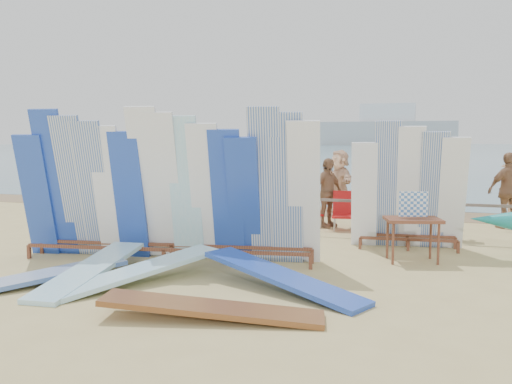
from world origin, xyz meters
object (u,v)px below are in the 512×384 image
(beachgoer_5, at_px, (339,182))
(beachgoer_8, at_px, (441,195))
(side_surfboard_rack, at_px, (409,192))
(beachgoer_4, at_px, (327,193))
(beach_chair_right, at_px, (310,217))
(flat_board_e, at_px, (36,285))
(vendor_table, at_px, (412,238))
(main_surfboard_rack, at_px, (167,192))
(beachgoer_10, at_px, (509,190))
(beachgoer_1, at_px, (165,186))
(beachgoer_11, at_px, (125,183))
(flat_board_c, at_px, (212,319))
(flat_board_b, at_px, (139,283))
(flat_board_a, at_px, (90,280))
(stroller, at_px, (420,217))
(beachgoer_3, at_px, (247,187))
(beachgoer_extra_1, at_px, (146,186))
(beach_chair_left, at_px, (345,219))
(flat_board_d, at_px, (282,291))

(beachgoer_5, height_order, beachgoer_8, beachgoer_5)
(side_surfboard_rack, height_order, beachgoer_4, side_surfboard_rack)
(beach_chair_right, bearing_deg, flat_board_e, -143.53)
(beachgoer_5, bearing_deg, beachgoer_8, 5.55)
(vendor_table, bearing_deg, beach_chair_right, 112.47)
(main_surfboard_rack, bearing_deg, beachgoer_10, 33.89)
(beachgoer_1, bearing_deg, beachgoer_8, 67.25)
(beachgoer_1, xyz_separation_m, beachgoer_11, (-2.24, 1.49, -0.09))
(flat_board_c, bearing_deg, flat_board_b, 43.39)
(flat_board_a, xyz_separation_m, beachgoer_5, (2.38, 8.70, 0.93))
(beachgoer_10, bearing_deg, beachgoer_8, 18.26)
(vendor_table, height_order, stroller, vendor_table)
(main_surfboard_rack, height_order, beach_chair_right, main_surfboard_rack)
(main_surfboard_rack, relative_size, beachgoer_10, 2.97)
(main_surfboard_rack, distance_m, beachgoer_8, 6.25)
(vendor_table, relative_size, beachgoer_8, 0.68)
(beachgoer_11, xyz_separation_m, beachgoer_10, (11.22, -0.89, 0.16))
(beach_chair_right, relative_size, beachgoer_5, 0.45)
(stroller, relative_size, beachgoer_1, 0.56)
(flat_board_c, height_order, beachgoer_4, beachgoer_4)
(main_surfboard_rack, distance_m, flat_board_b, 1.95)
(beachgoer_3, bearing_deg, beachgoer_5, -135.86)
(beach_chair_right, bearing_deg, flat_board_b, -133.25)
(beachgoer_extra_1, bearing_deg, beach_chair_left, 46.58)
(beach_chair_right, distance_m, beachgoer_8, 3.17)
(vendor_table, xyz_separation_m, beachgoer_1, (-6.91, 3.87, 0.44))
(main_surfboard_rack, relative_size, side_surfboard_rack, 2.18)
(beachgoer_1, relative_size, beachgoer_3, 1.03)
(stroller, distance_m, beachgoer_11, 9.51)
(beachgoer_3, height_order, beachgoer_10, beachgoer_10)
(beachgoer_8, relative_size, beachgoer_4, 1.08)
(flat_board_c, bearing_deg, beachgoer_extra_1, 22.00)
(beach_chair_right, bearing_deg, flat_board_a, -140.09)
(flat_board_d, bearing_deg, beach_chair_right, 33.23)
(vendor_table, distance_m, beachgoer_5, 6.28)
(flat_board_e, distance_m, flat_board_b, 1.52)
(beach_chair_right, xyz_separation_m, beachgoer_1, (-4.33, 0.63, 0.61))
(flat_board_d, relative_size, beachgoer_8, 1.47)
(beachgoer_8, height_order, beachgoer_4, beachgoer_8)
(beachgoer_4, bearing_deg, beach_chair_right, 123.76)
(side_surfboard_rack, bearing_deg, vendor_table, -89.18)
(stroller, bearing_deg, side_surfboard_rack, -110.61)
(flat_board_d, relative_size, beachgoer_10, 1.46)
(vendor_table, xyz_separation_m, stroller, (0.05, 2.98, -0.03))
(beachgoer_8, distance_m, beachgoer_10, 2.25)
(main_surfboard_rack, xyz_separation_m, beachgoer_11, (-5.01, 6.67, -0.46))
(flat_board_c, height_order, beachgoer_10, beachgoer_10)
(main_surfboard_rack, relative_size, flat_board_b, 2.04)
(flat_board_a, height_order, beachgoer_8, beachgoer_8)
(vendor_table, height_order, beachgoer_extra_1, beachgoer_extra_1)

